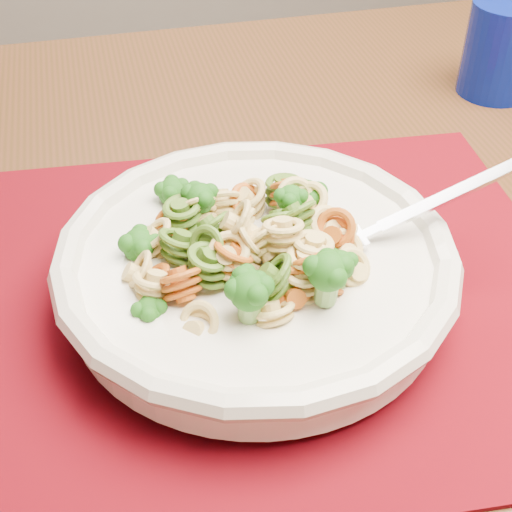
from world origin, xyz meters
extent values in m
cube|color=#50351A|center=(0.00, 0.00, 0.00)|extent=(4.00, 4.00, 0.01)
cube|color=#492714|center=(-0.29, -0.19, 0.76)|extent=(1.44, 0.97, 0.04)
cube|color=#5D0408|center=(-0.24, -0.25, 0.78)|extent=(0.51, 0.40, 0.00)
cylinder|color=silver|center=(-0.23, -0.25, 0.79)|extent=(0.12, 0.12, 0.01)
cylinder|color=silver|center=(-0.23, -0.25, 0.81)|extent=(0.26, 0.26, 0.03)
torus|color=silver|center=(-0.23, -0.25, 0.82)|extent=(0.28, 0.28, 0.02)
cylinder|color=#041262|center=(0.09, 0.02, 0.83)|extent=(0.08, 0.08, 0.10)
camera|label=1|loc=(-0.30, -0.62, 1.14)|focal=50.00mm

